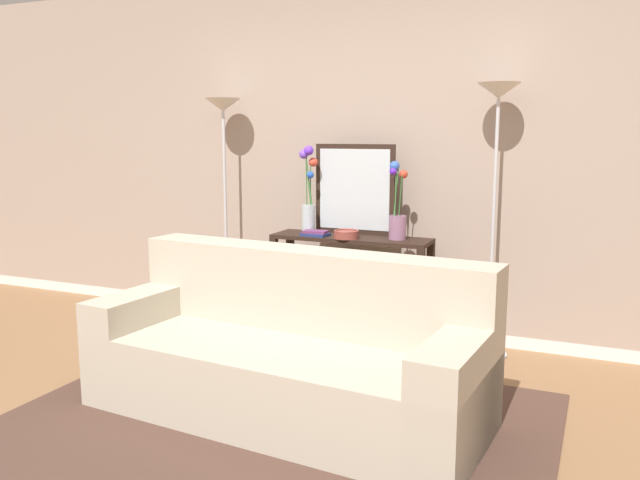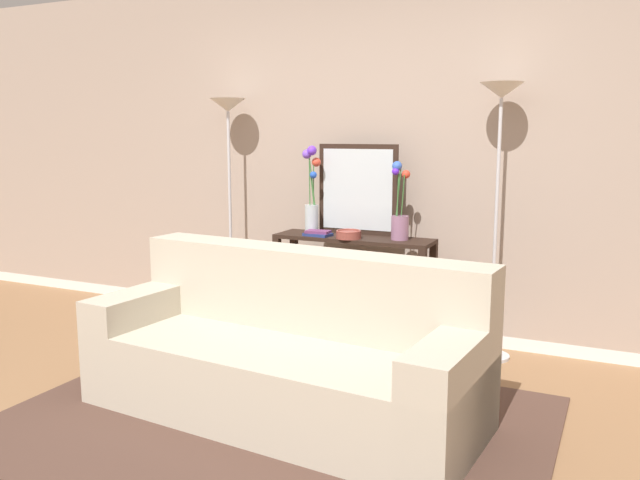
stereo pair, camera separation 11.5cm
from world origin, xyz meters
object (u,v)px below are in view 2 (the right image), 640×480
object	(u,v)px
floor_lamp_left	(229,148)
vase_short_flowers	(400,215)
fruit_bowl	(349,234)
wall_mirror	(358,189)
book_row_under_console	(319,330)
book_stack	(318,233)
couch	(286,358)
floor_lamp_right	(499,144)
vase_tall_flowers	(312,198)
console_table	(353,271)

from	to	relation	value
floor_lamp_left	vase_short_flowers	xyz separation A→B (m)	(1.45, -0.07, -0.45)
fruit_bowl	wall_mirror	bearing A→B (deg)	96.05
book_row_under_console	book_stack	bearing A→B (deg)	-68.57
vase_short_flowers	book_row_under_console	xyz separation A→B (m)	(-0.62, -0.02, -0.90)
couch	floor_lamp_right	xyz separation A→B (m)	(0.85, 1.39, 1.14)
vase_tall_flowers	fruit_bowl	xyz separation A→B (m)	(0.34, -0.10, -0.23)
couch	book_stack	world-z (taller)	couch
floor_lamp_left	wall_mirror	world-z (taller)	floor_lamp_left
wall_mirror	vase_short_flowers	world-z (taller)	wall_mirror
vase_short_flowers	fruit_bowl	world-z (taller)	vase_short_flowers
couch	floor_lamp_right	world-z (taller)	floor_lamp_right
couch	wall_mirror	world-z (taller)	wall_mirror
couch	wall_mirror	size ratio (longest dim) A/B	3.36
floor_lamp_right	wall_mirror	size ratio (longest dim) A/B	2.81
floor_lamp_right	console_table	bearing A→B (deg)	-174.85
wall_mirror	vase_tall_flowers	distance (m)	0.34
console_table	book_stack	distance (m)	0.38
book_stack	book_row_under_console	distance (m)	0.76
floor_lamp_right	book_row_under_console	bearing A→B (deg)	-175.97
couch	floor_lamp_right	distance (m)	1.98
couch	wall_mirror	xyz separation A→B (m)	(-0.16, 1.43, 0.80)
console_table	floor_lamp_left	xyz separation A→B (m)	(-1.11, 0.09, 0.88)
wall_mirror	console_table	bearing A→B (deg)	-79.74
couch	book_stack	distance (m)	1.37
floor_lamp_left	floor_lamp_right	xyz separation A→B (m)	(2.09, 0.00, 0.04)
fruit_bowl	book_row_under_console	world-z (taller)	fruit_bowl
floor_lamp_left	book_stack	distance (m)	1.06
console_table	wall_mirror	bearing A→B (deg)	100.26
vase_tall_flowers	book_row_under_console	size ratio (longest dim) A/B	1.64
couch	console_table	distance (m)	1.33
vase_tall_flowers	vase_short_flowers	world-z (taller)	vase_tall_flowers
vase_short_flowers	book_stack	world-z (taller)	vase_short_flowers
couch	book_row_under_console	size ratio (longest dim) A/B	5.62
console_table	book_stack	xyz separation A→B (m)	(-0.25, -0.08, 0.27)
vase_tall_flowers	fruit_bowl	distance (m)	0.43
console_table	vase_tall_flowers	world-z (taller)	vase_tall_flowers
floor_lamp_left	fruit_bowl	xyz separation A→B (m)	(1.11, -0.18, -0.59)
fruit_bowl	book_row_under_console	xyz separation A→B (m)	(-0.28, 0.09, -0.76)
floor_lamp_right	vase_short_flowers	xyz separation A→B (m)	(-0.65, -0.07, -0.49)
wall_mirror	book_stack	bearing A→B (deg)	-137.02
wall_mirror	couch	bearing A→B (deg)	-83.46
couch	vase_short_flowers	distance (m)	1.48
vase_tall_flowers	fruit_bowl	bearing A→B (deg)	-16.87
console_table	book_row_under_console	world-z (taller)	console_table
floor_lamp_left	fruit_bowl	world-z (taller)	floor_lamp_left
fruit_bowl	book_stack	world-z (taller)	fruit_bowl
floor_lamp_right	vase_short_flowers	size ratio (longest dim) A/B	3.39
book_stack	book_row_under_console	bearing A→B (deg)	111.43
console_table	wall_mirror	xyz separation A→B (m)	(-0.02, 0.13, 0.58)
floor_lamp_left	couch	bearing A→B (deg)	-48.10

